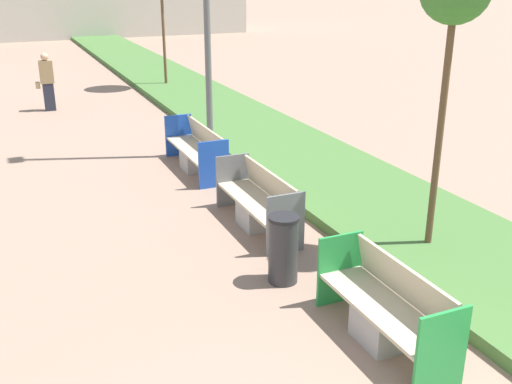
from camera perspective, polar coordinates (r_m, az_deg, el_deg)
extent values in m
cube|color=#426B33|center=(15.41, 0.02, 5.71)|extent=(2.80, 120.00, 0.18)
cube|color=#9E9B96|center=(7.12, 11.94, -12.36)|extent=(0.52, 0.60, 0.42)
cube|color=#BCAD8E|center=(7.00, 12.08, -10.77)|extent=(0.58, 1.89, 0.05)
cube|color=#BCAD8E|center=(7.01, 14.06, -8.39)|extent=(0.14, 1.81, 0.48)
cube|color=#238C3D|center=(6.36, 17.22, -14.45)|extent=(0.62, 0.04, 0.94)
cube|color=#238C3D|center=(7.67, 7.95, -7.25)|extent=(0.62, 0.04, 0.94)
cube|color=#9E9B96|center=(9.88, 0.06, -2.18)|extent=(0.52, 0.60, 0.42)
cube|color=#BCAD8E|center=(9.80, 0.06, -0.94)|extent=(0.58, 2.11, 0.05)
cube|color=#BCAD8E|center=(9.81, 1.51, 0.72)|extent=(0.14, 2.02, 0.48)
cube|color=slate|center=(8.89, 2.84, -3.06)|extent=(0.62, 0.04, 0.94)
cube|color=slate|center=(10.72, -2.23, 1.14)|extent=(0.62, 0.04, 0.94)
cube|color=#9E9B96|center=(12.76, -5.81, 3.00)|extent=(0.52, 0.60, 0.42)
cube|color=#BCAD8E|center=(12.69, -5.85, 3.99)|extent=(0.58, 2.33, 0.05)
cube|color=#BCAD8E|center=(12.70, -4.73, 5.27)|extent=(0.14, 2.24, 0.48)
cube|color=blue|center=(11.61, -4.04, 2.64)|extent=(0.62, 0.04, 0.94)
cube|color=blue|center=(13.78, -7.38, 5.39)|extent=(0.62, 0.04, 0.94)
cylinder|color=#2D2D30|center=(8.10, 2.61, -5.62)|extent=(0.40, 0.40, 0.91)
cylinder|color=black|center=(7.90, 2.67, -2.50)|extent=(0.42, 0.42, 0.05)
cylinder|color=brown|center=(8.82, 17.05, 4.80)|extent=(0.10, 0.10, 3.53)
cylinder|color=brown|center=(21.83, -8.79, 14.62)|extent=(0.10, 0.10, 3.76)
cube|color=#232633|center=(19.24, -19.09, 8.56)|extent=(0.30, 0.22, 0.82)
cube|color=olive|center=(19.11, -19.35, 10.74)|extent=(0.38, 0.24, 0.67)
sphere|color=tan|center=(19.05, -19.51, 12.06)|extent=(0.23, 0.23, 0.23)
cube|color=olive|center=(19.15, -20.06, 9.53)|extent=(0.12, 0.20, 0.18)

